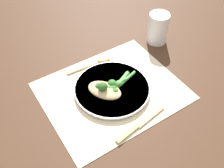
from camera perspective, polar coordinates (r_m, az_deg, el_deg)
ground_plane at (r=0.83m, az=0.00°, el=-1.54°), size 3.00×3.00×0.00m
placemat at (r=0.83m, az=0.00°, el=-1.45°), size 0.43×0.35×0.00m
plate at (r=0.82m, az=0.00°, el=-0.98°), size 0.24×0.24×0.01m
chicken_fillet at (r=0.80m, az=-1.64°, el=-1.36°), size 0.11×0.13×0.02m
pesto_dollop_primary at (r=0.78m, az=-2.06°, el=-0.61°), size 0.03×0.03×0.03m
broccoli_stalk_left at (r=0.80m, az=-1.59°, el=-0.60°), size 0.11×0.04×0.03m
broccoli_stalk_front at (r=0.81m, az=0.76°, el=-0.64°), size 0.11×0.07×0.02m
broccoli_stalk_rear at (r=0.81m, az=0.92°, el=0.12°), size 0.11×0.04×0.03m
knife at (r=0.75m, az=6.14°, el=-8.52°), size 0.19×0.05×0.01m
spoon at (r=0.92m, az=-2.81°, el=5.15°), size 0.17×0.04×0.01m
water_glass at (r=1.00m, az=9.96°, el=11.87°), size 0.07×0.07×0.12m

